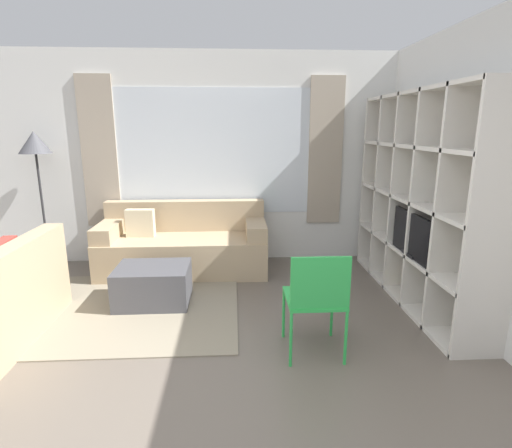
{
  "coord_description": "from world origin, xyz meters",
  "views": [
    {
      "loc": [
        0.24,
        -1.91,
        1.76
      ],
      "look_at": [
        0.46,
        1.85,
        0.85
      ],
      "focal_mm": 28.0,
      "sensor_mm": 36.0,
      "label": 1
    }
  ],
  "objects_px": {
    "folding_chair": "(316,295)",
    "ottoman": "(153,285)",
    "shelving_unit": "(423,200)",
    "couch_main": "(184,246)",
    "floor_lamp": "(35,150)"
  },
  "relations": [
    {
      "from": "couch_main",
      "to": "floor_lamp",
      "type": "xyz_separation_m",
      "value": [
        -1.73,
        0.15,
        1.18
      ]
    },
    {
      "from": "shelving_unit",
      "to": "couch_main",
      "type": "xyz_separation_m",
      "value": [
        -2.55,
        0.97,
        -0.73
      ]
    },
    {
      "from": "folding_chair",
      "to": "ottoman",
      "type": "bearing_deg",
      "value": -36.17
    },
    {
      "from": "shelving_unit",
      "to": "folding_chair",
      "type": "distance_m",
      "value": 1.76
    },
    {
      "from": "shelving_unit",
      "to": "ottoman",
      "type": "distance_m",
      "value": 2.87
    },
    {
      "from": "ottoman",
      "to": "folding_chair",
      "type": "bearing_deg",
      "value": -36.17
    },
    {
      "from": "folding_chair",
      "to": "floor_lamp",
      "type": "bearing_deg",
      "value": -36.22
    },
    {
      "from": "ottoman",
      "to": "folding_chair",
      "type": "xyz_separation_m",
      "value": [
        1.45,
        -1.06,
        0.32
      ]
    },
    {
      "from": "ottoman",
      "to": "floor_lamp",
      "type": "xyz_separation_m",
      "value": [
        -1.53,
        1.12,
        1.3
      ]
    },
    {
      "from": "couch_main",
      "to": "ottoman",
      "type": "relative_size",
      "value": 2.79
    },
    {
      "from": "floor_lamp",
      "to": "folding_chair",
      "type": "xyz_separation_m",
      "value": [
        2.98,
        -2.19,
        -0.98
      ]
    },
    {
      "from": "floor_lamp",
      "to": "folding_chair",
      "type": "bearing_deg",
      "value": -36.22
    },
    {
      "from": "shelving_unit",
      "to": "floor_lamp",
      "type": "relative_size",
      "value": 1.4
    },
    {
      "from": "shelving_unit",
      "to": "folding_chair",
      "type": "xyz_separation_m",
      "value": [
        -1.29,
        -1.07,
        -0.53
      ]
    },
    {
      "from": "couch_main",
      "to": "ottoman",
      "type": "distance_m",
      "value": 1.0
    }
  ]
}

